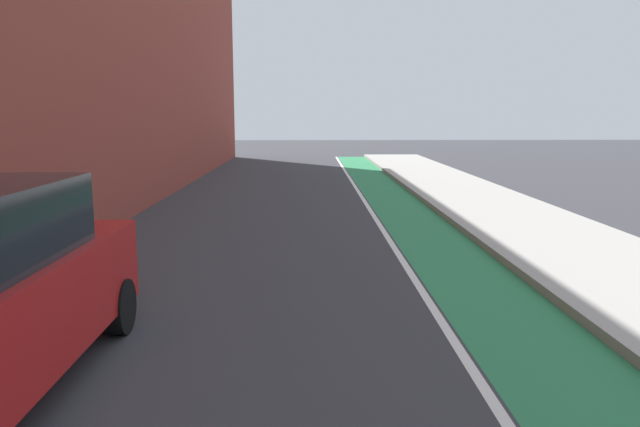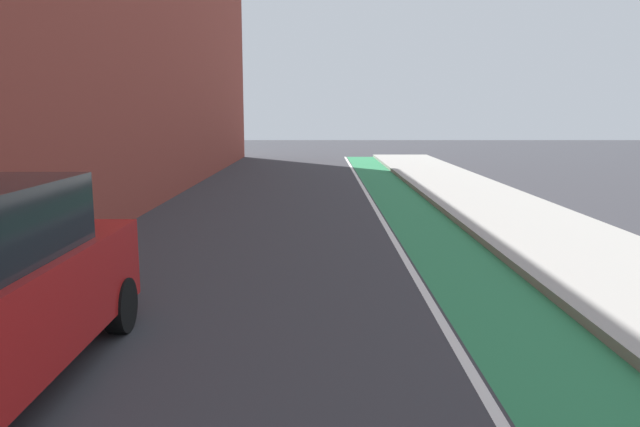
# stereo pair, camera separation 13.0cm
# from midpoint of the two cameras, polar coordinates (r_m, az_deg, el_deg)

# --- Properties ---
(ground_plane) EXTENTS (94.58, 94.58, 0.00)m
(ground_plane) POSITION_cam_midpoint_polar(r_m,az_deg,el_deg) (13.42, -2.07, -1.67)
(ground_plane) COLOR #38383D
(bike_lane_paint) EXTENTS (1.60, 42.99, 0.00)m
(bike_lane_paint) POSITION_cam_midpoint_polar(r_m,az_deg,el_deg) (15.58, 9.17, -0.23)
(bike_lane_paint) COLOR #2D8451
(bike_lane_paint) RESTS_ON ground
(lane_divider_stripe) EXTENTS (0.12, 42.99, 0.00)m
(lane_divider_stripe) POSITION_cam_midpoint_polar(r_m,az_deg,el_deg) (15.46, 5.88, -0.23)
(lane_divider_stripe) COLOR white
(lane_divider_stripe) RESTS_ON ground
(sidewalk_right) EXTENTS (3.25, 42.99, 0.14)m
(sidewalk_right) POSITION_cam_midpoint_polar(r_m,az_deg,el_deg) (16.14, 17.71, 0.03)
(sidewalk_right) COLOR #A8A59E
(sidewalk_right) RESTS_ON ground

